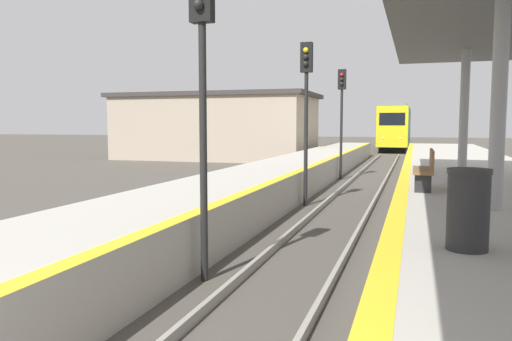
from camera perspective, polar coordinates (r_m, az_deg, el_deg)
train at (r=53.34m, az=15.70°, el=4.78°), size 2.68×18.79×4.38m
signal_near at (r=8.02m, az=-6.17°, el=11.97°), size 0.36×0.31×5.02m
signal_mid at (r=15.51m, az=5.76°, el=8.74°), size 0.36×0.31×5.02m
signal_far at (r=23.25m, az=9.76°, el=7.55°), size 0.36×0.31×5.02m
trash_bin at (r=6.50m, az=23.08°, el=-4.11°), size 0.51×0.51×0.98m
bench at (r=12.22m, az=18.84°, el=0.23°), size 0.44×1.63×0.92m
station_building at (r=37.07m, az=-4.47°, el=5.06°), size 14.42×7.83×4.74m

